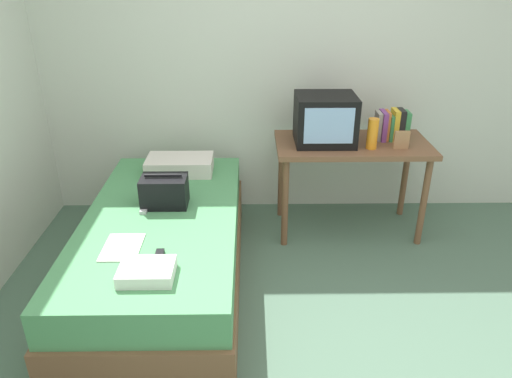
{
  "coord_description": "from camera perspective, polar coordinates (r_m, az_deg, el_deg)",
  "views": [
    {
      "loc": [
        -0.27,
        -1.92,
        2.0
      ],
      "look_at": [
        -0.23,
        1.09,
        0.56
      ],
      "focal_mm": 33.78,
      "sensor_mm": 36.0,
      "label": 1
    }
  ],
  "objects": [
    {
      "name": "handbag",
      "position": [
        3.22,
        -10.79,
        -0.26
      ],
      "size": [
        0.3,
        0.2,
        0.23
      ],
      "color": "black",
      "rests_on": "bed"
    },
    {
      "name": "ground_plane",
      "position": [
        2.78,
        5.42,
        -20.55
      ],
      "size": [
        8.0,
        8.0,
        0.0
      ],
      "primitive_type": "plane",
      "color": "#4C6B56"
    },
    {
      "name": "water_bottle",
      "position": [
        3.6,
        13.63,
        6.39
      ],
      "size": [
        0.08,
        0.08,
        0.22
      ],
      "primitive_type": "cylinder",
      "color": "orange",
      "rests_on": "desk"
    },
    {
      "name": "remote_silver",
      "position": [
        3.23,
        -13.02,
        -2.21
      ],
      "size": [
        0.04,
        0.14,
        0.02
      ],
      "primitive_type": "cube",
      "color": "#B7B7BC",
      "rests_on": "bed"
    },
    {
      "name": "desk",
      "position": [
        3.77,
        11.26,
        4.09
      ],
      "size": [
        1.16,
        0.6,
        0.75
      ],
      "color": "brown",
      "rests_on": "ground"
    },
    {
      "name": "book_row",
      "position": [
        3.83,
        15.8,
        7.27
      ],
      "size": [
        0.25,
        0.16,
        0.23
      ],
      "color": "gray",
      "rests_on": "desk"
    },
    {
      "name": "folded_towel",
      "position": [
        2.56,
        -12.81,
        -9.53
      ],
      "size": [
        0.28,
        0.22,
        0.07
      ],
      "primitive_type": "cube",
      "color": "white",
      "rests_on": "bed"
    },
    {
      "name": "remote_dark",
      "position": [
        2.7,
        -11.49,
        -7.98
      ],
      "size": [
        0.04,
        0.16,
        0.02
      ],
      "primitive_type": "cube",
      "color": "black",
      "rests_on": "bed"
    },
    {
      "name": "bed",
      "position": [
        3.28,
        -10.84,
        -7.02
      ],
      "size": [
        1.0,
        2.0,
        0.52
      ],
      "color": "brown",
      "rests_on": "ground"
    },
    {
      "name": "pillow",
      "position": [
        3.73,
        -9.01,
        2.83
      ],
      "size": [
        0.5,
        0.3,
        0.12
      ],
      "primitive_type": "cube",
      "color": "silver",
      "rests_on": "bed"
    },
    {
      "name": "tv",
      "position": [
        3.64,
        8.18,
        8.18
      ],
      "size": [
        0.44,
        0.39,
        0.36
      ],
      "color": "black",
      "rests_on": "desk"
    },
    {
      "name": "picture_frame",
      "position": [
        3.66,
        16.86,
        5.58
      ],
      "size": [
        0.11,
        0.02,
        0.13
      ],
      "primitive_type": "cube",
      "color": "#9E754C",
      "rests_on": "desk"
    },
    {
      "name": "magazine",
      "position": [
        2.85,
        -15.56,
        -6.67
      ],
      "size": [
        0.21,
        0.29,
        0.01
      ],
      "primitive_type": "cube",
      "color": "white",
      "rests_on": "bed"
    },
    {
      "name": "wall_back",
      "position": [
        3.99,
        3.26,
        15.4
      ],
      "size": [
        5.2,
        0.1,
        2.6
      ],
      "primitive_type": "cube",
      "color": "silver",
      "rests_on": "ground"
    }
  ]
}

